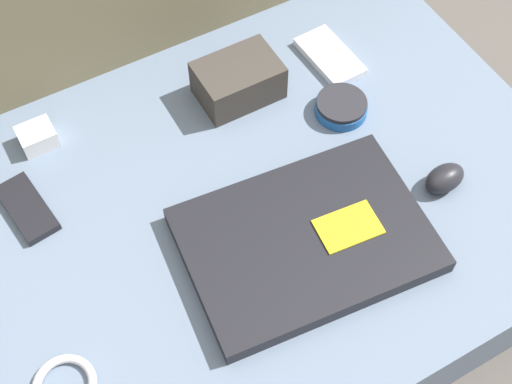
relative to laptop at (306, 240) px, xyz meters
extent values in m
plane|color=#4C4742|center=(-0.02, 0.10, -0.17)|extent=(8.00, 8.00, 0.00)
cube|color=slate|center=(-0.02, 0.10, -0.09)|extent=(0.97, 0.70, 0.15)
cube|color=black|center=(0.00, 0.00, 0.00)|extent=(0.37, 0.28, 0.03)
cube|color=yellow|center=(0.06, -0.02, 0.02)|extent=(0.10, 0.07, 0.00)
ellipsoid|color=black|center=(0.24, -0.01, 0.01)|extent=(0.07, 0.05, 0.04)
cylinder|color=#1E569E|center=(0.18, 0.19, -0.01)|extent=(0.09, 0.09, 0.02)
cylinder|color=#232328|center=(0.18, 0.19, 0.01)|extent=(0.08, 0.08, 0.01)
cube|color=silver|center=(0.23, 0.29, -0.01)|extent=(0.07, 0.13, 0.01)
cube|color=black|center=(-0.33, 0.26, -0.01)|extent=(0.07, 0.12, 0.01)
cube|color=#38332D|center=(0.05, 0.30, 0.02)|extent=(0.13, 0.09, 0.07)
cube|color=silver|center=(-0.27, 0.37, 0.00)|extent=(0.06, 0.05, 0.03)
camera|label=1|loc=(-0.31, -0.40, 0.90)|focal=50.00mm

